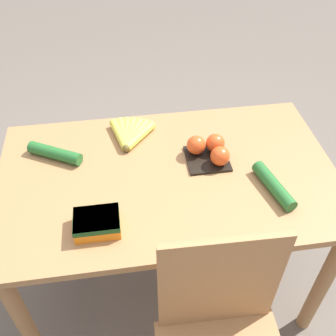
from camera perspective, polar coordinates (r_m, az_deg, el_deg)
name	(u,v)px	position (r m, az deg, el deg)	size (l,w,h in m)	color
ground_plane	(168,277)	(2.10, 0.00, -15.55)	(12.00, 12.00, 0.00)	#665B51
dining_table	(168,193)	(1.59, 0.00, -3.65)	(1.30, 0.78, 0.75)	#9E7044
banana_bunch	(130,135)	(1.66, -5.56, 4.85)	(0.20, 0.20, 0.04)	brown
tomato_pack	(210,150)	(1.56, 6.10, 2.64)	(0.17, 0.17, 0.09)	black
carrot_bag	(97,222)	(1.33, -10.28, -7.75)	(0.15, 0.11, 0.06)	orange
cucumber_near	(55,153)	(1.62, -16.10, 2.09)	(0.22, 0.15, 0.05)	#236028
cucumber_far	(274,185)	(1.48, 15.08, -2.46)	(0.10, 0.23, 0.05)	#236028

